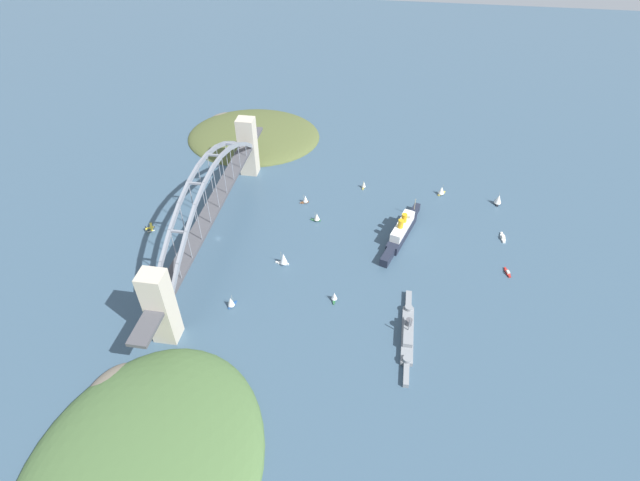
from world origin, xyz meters
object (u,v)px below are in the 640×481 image
at_px(naval_cruiser, 408,333).
at_px(small_boat_4, 441,190).
at_px(small_boat_7, 305,199).
at_px(small_boat_8, 334,296).
at_px(ocean_liner, 402,231).
at_px(seaplane_taxiing_near_bridge, 151,228).
at_px(small_boat_5, 503,238).
at_px(small_boat_9, 231,302).
at_px(small_boat_0, 317,217).
at_px(harbor_arch_bridge, 212,208).
at_px(small_boat_3, 283,259).
at_px(small_boat_1, 507,272).
at_px(small_boat_2, 498,199).
at_px(small_boat_6, 364,184).
at_px(seaplane_second_in_formation, 150,272).

height_order(naval_cruiser, small_boat_4, naval_cruiser).
distance_m(small_boat_7, small_boat_8, 111.49).
relative_size(ocean_liner, small_boat_4, 8.43).
bearing_deg(small_boat_8, seaplane_taxiing_near_bridge, -108.41).
xyz_separation_m(small_boat_5, small_boat_9, (98.54, -183.64, 3.27)).
relative_size(small_boat_0, small_boat_9, 0.92).
relative_size(naval_cruiser, small_boat_9, 8.08).
xyz_separation_m(harbor_arch_bridge, small_boat_3, (20.41, 55.73, -23.54)).
xyz_separation_m(small_boat_1, small_boat_7, (-60.52, -155.06, 2.91)).
height_order(harbor_arch_bridge, small_boat_0, harbor_arch_bridge).
height_order(small_boat_3, small_boat_5, small_boat_3).
bearing_deg(small_boat_9, small_boat_3, 150.75).
bearing_deg(small_boat_4, small_boat_8, -28.61).
height_order(small_boat_1, small_boat_5, small_boat_5).
distance_m(small_boat_2, small_boat_4, 46.31).
bearing_deg(small_boat_3, small_boat_6, 155.59).
bearing_deg(small_boat_2, small_boat_8, -43.01).
bearing_deg(ocean_liner, small_boat_6, -151.06).
distance_m(harbor_arch_bridge, small_boat_2, 230.60).
bearing_deg(small_boat_7, small_boat_8, 20.22).
bearing_deg(seaplane_taxiing_near_bridge, small_boat_8, 71.59).
relative_size(small_boat_3, small_boat_9, 1.26).
height_order(seaplane_second_in_formation, small_boat_3, small_boat_3).
height_order(small_boat_0, small_boat_4, small_boat_4).
bearing_deg(small_boat_6, small_boat_0, -32.06).
height_order(small_boat_1, small_boat_7, small_boat_7).
relative_size(small_boat_1, small_boat_3, 0.86).
bearing_deg(naval_cruiser, ocean_liner, -176.00).
bearing_deg(small_boat_1, seaplane_second_in_formation, -80.62).
height_order(ocean_liner, small_boat_5, ocean_liner).
bearing_deg(small_boat_7, small_boat_1, 68.68).
height_order(seaplane_second_in_formation, small_boat_8, small_boat_8).
height_order(small_boat_4, small_boat_7, small_boat_4).
xyz_separation_m(naval_cruiser, small_boat_2, (-150.20, 71.00, 2.12)).
bearing_deg(small_boat_9, small_boat_4, 137.32).
height_order(harbor_arch_bridge, small_boat_3, harbor_arch_bridge).
distance_m(seaplane_second_in_formation, small_boat_1, 250.01).
height_order(seaplane_taxiing_near_bridge, small_boat_7, small_boat_7).
relative_size(small_boat_3, small_boat_6, 1.53).
relative_size(small_boat_3, small_boat_7, 1.41).
xyz_separation_m(small_boat_2, small_boat_7, (23.27, -157.83, -1.04)).
bearing_deg(small_boat_7, seaplane_second_in_formation, -42.13).
bearing_deg(seaplane_second_in_formation, small_boat_8, 88.53).
distance_m(naval_cruiser, small_boat_0, 127.69).
height_order(seaplane_taxiing_near_bridge, small_boat_6, small_boat_6).
distance_m(small_boat_0, small_boat_7, 26.17).
distance_m(small_boat_7, small_boat_9, 123.47).
xyz_separation_m(small_boat_0, small_boat_5, (-0.54, 143.44, -2.86)).
xyz_separation_m(naval_cruiser, small_boat_8, (-22.32, -48.29, 0.93)).
distance_m(naval_cruiser, small_boat_5, 126.16).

